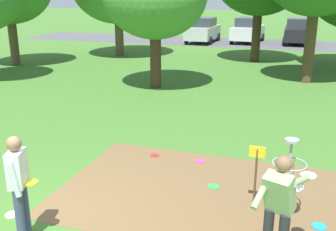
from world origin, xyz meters
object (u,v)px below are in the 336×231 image
frisbee_scattered_b (199,161)px  parked_car_leftmost (203,30)px  frisbee_far_right (12,215)px  player_throwing (279,207)px  frisbee_mid_grass (319,226)px  frisbee_scattered_a (214,187)px  frisbee_far_left (155,155)px  player_foreground_watching (19,183)px  disc_golf_basket (285,173)px  parked_car_center_right (298,31)px  parked_car_center_left (248,30)px

frisbee_scattered_b → parked_car_leftmost: (-5.13, 21.57, 0.91)m
frisbee_far_right → frisbee_scattered_b: bearing=51.7°
player_throwing → frisbee_mid_grass: 1.76m
frisbee_scattered_a → frisbee_far_left: bearing=146.6°
player_foreground_watching → parked_car_leftmost: bearing=97.3°
disc_golf_basket → player_foreground_watching: bearing=-151.5°
player_foreground_watching → frisbee_mid_grass: size_ratio=7.13×
frisbee_far_right → frisbee_scattered_a: 3.77m
parked_car_leftmost → frisbee_far_left: bearing=-79.4°
player_foreground_watching → frisbee_scattered_a: (2.46, 2.61, -0.96)m
frisbee_scattered_a → frisbee_scattered_b: (-0.57, 1.11, 0.00)m
frisbee_far_left → frisbee_scattered_b: size_ratio=0.95×
player_foreground_watching → frisbee_mid_grass: 4.84m
disc_golf_basket → parked_car_leftmost: parked_car_leftmost is taller
disc_golf_basket → player_foreground_watching: player_foreground_watching is taller
frisbee_far_right → parked_car_center_right: bearing=80.8°
disc_golf_basket → parked_car_center_right: parked_car_center_right is taller
frisbee_far_left → player_throwing: bearing=-47.6°
player_throwing → parked_car_center_left: (-3.76, 25.89, -0.06)m
player_foreground_watching → frisbee_mid_grass: player_foreground_watching is taller
frisbee_far_right → parked_car_leftmost: (-2.58, 24.80, 0.91)m
parked_car_leftmost → parked_car_center_left: (3.23, 1.07, 0.00)m
frisbee_far_right → player_throwing: bearing=-0.3°
parked_car_center_right → parked_car_center_left: bearing=-176.0°
frisbee_scattered_a → parked_car_center_right: size_ratio=0.05×
parked_car_center_right → disc_golf_basket: bearing=-89.5°
frisbee_far_right → parked_car_leftmost: parked_car_leftmost is taller
disc_golf_basket → player_throwing: size_ratio=0.81×
frisbee_scattered_b → frisbee_far_left: bearing=-179.3°
player_throwing → parked_car_center_left: 26.16m
parked_car_center_left → parked_car_center_right: size_ratio=1.02×
player_foreground_watching → frisbee_far_right: 1.26m
player_throwing → frisbee_far_right: player_throwing is taller
parked_car_center_left → player_throwing: bearing=-81.7°
frisbee_scattered_a → parked_car_center_left: (-2.46, 23.75, 0.91)m
frisbee_far_right → parked_car_center_left: size_ratio=0.05×
frisbee_scattered_b → parked_car_center_left: 22.74m
disc_golf_basket → frisbee_far_left: (-2.98, 1.65, -0.74)m
player_throwing → frisbee_far_left: 4.49m
frisbee_scattered_b → parked_car_center_left: (-1.90, 22.64, 0.91)m
frisbee_far_left → frisbee_scattered_a: 1.99m
frisbee_far_left → parked_car_center_right: parked_car_center_right is taller
player_foreground_watching → player_throwing: (3.75, 0.47, 0.02)m
disc_golf_basket → frisbee_scattered_b: 2.63m
player_throwing → parked_car_center_right: 26.14m
disc_golf_basket → frisbee_far_right: bearing=-160.6°
frisbee_mid_grass → frisbee_far_right: same height
player_throwing → frisbee_far_left: bearing=132.4°
frisbee_scattered_a → frisbee_scattered_b: size_ratio=1.07×
frisbee_scattered_a → parked_car_center_right: parked_car_center_right is taller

